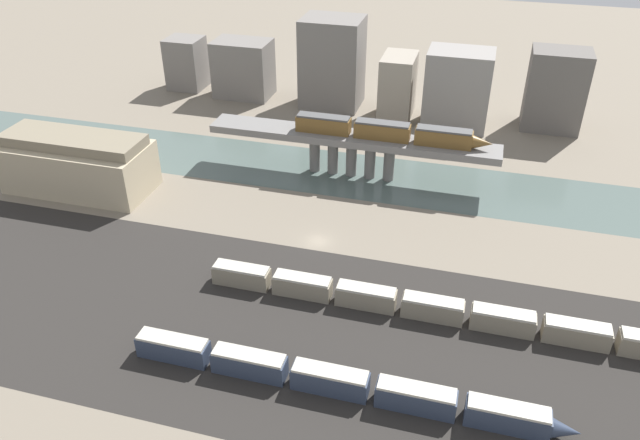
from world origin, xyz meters
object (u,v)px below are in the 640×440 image
train_on_bridge (389,131)px  train_yard_near (340,382)px  warehouse_building (78,163)px  train_yard_mid (441,310)px

train_on_bridge → train_yard_near: (4.48, -60.25, -9.39)m
warehouse_building → train_yard_mid: bearing=-15.7°
train_on_bridge → train_yard_near: bearing=-85.7°
train_yard_mid → warehouse_building: bearing=164.3°
warehouse_building → train_on_bridge: bearing=18.7°
train_yard_mid → warehouse_building: 79.41m
train_yard_mid → train_on_bridge: bearing=110.7°
train_yard_near → train_on_bridge: bearing=94.3°
train_yard_near → warehouse_building: 76.30m
train_on_bridge → train_yard_near: 61.14m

